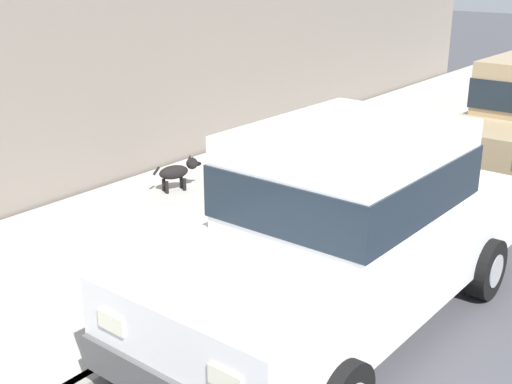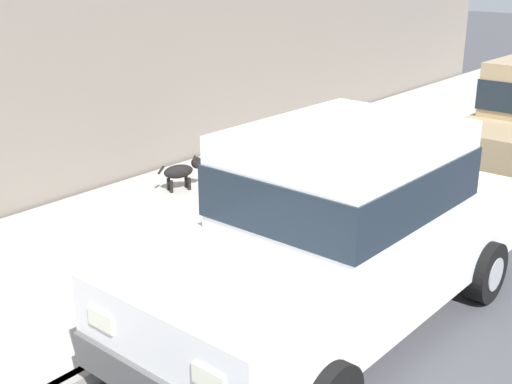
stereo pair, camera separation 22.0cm
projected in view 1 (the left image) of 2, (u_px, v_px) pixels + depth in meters
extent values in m
cube|color=white|center=(340.00, 256.00, 6.29)|extent=(1.89, 4.53, 0.76)
cube|color=white|center=(350.00, 172.00, 6.10)|extent=(1.62, 2.13, 0.84)
cube|color=#19232D|center=(349.00, 179.00, 6.12)|extent=(1.66, 2.17, 0.46)
cube|color=#505050|center=(438.00, 213.00, 7.98)|extent=(1.77, 0.23, 0.28)
cylinder|color=black|center=(167.00, 320.00, 5.93)|extent=(0.23, 0.64, 0.64)
cylinder|color=#9E9EA3|center=(167.00, 320.00, 5.93)|extent=(0.25, 0.36, 0.35)
cylinder|color=black|center=(485.00, 268.00, 6.91)|extent=(0.23, 0.64, 0.64)
cylinder|color=#9E9EA3|center=(485.00, 268.00, 6.91)|extent=(0.25, 0.36, 0.35)
cylinder|color=black|center=(337.00, 226.00, 7.97)|extent=(0.23, 0.64, 0.64)
cylinder|color=#9E9EA3|center=(337.00, 226.00, 7.97)|extent=(0.25, 0.36, 0.35)
cube|color=#EAEACC|center=(228.00, 378.00, 4.29)|extent=(0.28, 0.09, 0.14)
cube|color=#EAEACC|center=(114.00, 321.00, 4.95)|extent=(0.28, 0.09, 0.14)
cube|color=#3E3527|center=(483.00, 182.00, 9.10)|extent=(1.69, 0.25, 0.28)
cylinder|color=black|center=(444.00, 168.00, 10.13)|extent=(0.24, 0.65, 0.64)
cylinder|color=#9E9EA3|center=(444.00, 168.00, 10.13)|extent=(0.25, 0.36, 0.35)
cylinder|color=black|center=(500.00, 138.00, 11.80)|extent=(0.24, 0.65, 0.64)
cylinder|color=#9E9EA3|center=(500.00, 138.00, 11.80)|extent=(0.25, 0.36, 0.35)
cube|color=#EAEACC|center=(448.00, 150.00, 9.28)|extent=(0.28, 0.09, 0.14)
ellipsoid|color=black|center=(174.00, 172.00, 9.62)|extent=(0.36, 0.48, 0.20)
cylinder|color=black|center=(181.00, 182.00, 9.80)|extent=(0.05, 0.05, 0.18)
cylinder|color=black|center=(185.00, 184.00, 9.70)|extent=(0.05, 0.05, 0.18)
cylinder|color=black|center=(164.00, 185.00, 9.67)|extent=(0.05, 0.05, 0.18)
cylinder|color=black|center=(167.00, 187.00, 9.57)|extent=(0.05, 0.05, 0.18)
sphere|color=black|center=(192.00, 163.00, 9.72)|extent=(0.17, 0.17, 0.17)
ellipsoid|color=black|center=(198.00, 164.00, 9.77)|extent=(0.11, 0.13, 0.06)
cone|color=black|center=(190.00, 157.00, 9.73)|extent=(0.06, 0.06, 0.07)
cone|color=black|center=(193.00, 159.00, 9.65)|extent=(0.06, 0.06, 0.07)
cylinder|color=black|center=(156.00, 171.00, 9.48)|extent=(0.08, 0.12, 0.13)
cube|color=slate|center=(209.00, 10.00, 11.34)|extent=(0.50, 20.00, 4.96)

